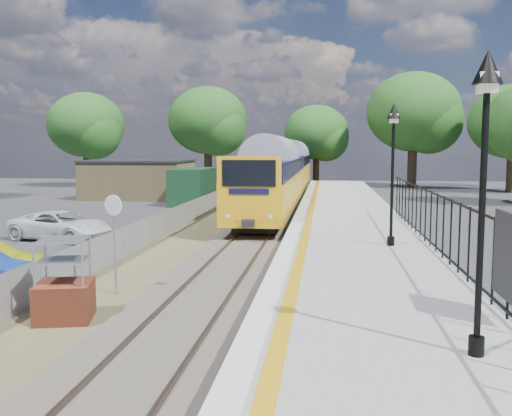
% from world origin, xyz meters
% --- Properties ---
extents(ground, '(120.00, 120.00, 0.00)m').
position_xyz_m(ground, '(0.00, 0.00, 0.00)').
color(ground, '#2D2D30').
rests_on(ground, ground).
extents(track_bed, '(5.90, 80.00, 0.29)m').
position_xyz_m(track_bed, '(-0.47, 9.67, 0.09)').
color(track_bed, '#473F38').
rests_on(track_bed, ground).
extents(platform, '(5.00, 70.00, 0.90)m').
position_xyz_m(platform, '(4.20, 8.00, 0.45)').
color(platform, gray).
rests_on(platform, ground).
extents(platform_edge, '(0.90, 70.00, 0.01)m').
position_xyz_m(platform_edge, '(2.14, 8.00, 0.90)').
color(platform_edge, silver).
rests_on(platform_edge, platform).
extents(victorian_lamp_south, '(0.44, 0.44, 4.60)m').
position_xyz_m(victorian_lamp_south, '(5.50, -4.00, 4.30)').
color(victorian_lamp_south, black).
rests_on(victorian_lamp_south, platform).
extents(victorian_lamp_north, '(0.44, 0.44, 4.60)m').
position_xyz_m(victorian_lamp_north, '(5.30, 6.00, 4.30)').
color(victorian_lamp_north, black).
rests_on(victorian_lamp_north, platform).
extents(palisade_fence, '(0.12, 26.00, 2.00)m').
position_xyz_m(palisade_fence, '(6.55, 2.24, 1.84)').
color(palisade_fence, black).
rests_on(palisade_fence, platform).
extents(wire_fence, '(0.06, 52.00, 1.20)m').
position_xyz_m(wire_fence, '(-4.20, 12.00, 0.60)').
color(wire_fence, '#999EA3').
rests_on(wire_fence, ground).
extents(outbuilding, '(10.80, 10.10, 3.12)m').
position_xyz_m(outbuilding, '(-10.91, 31.21, 1.52)').
color(outbuilding, '#938053').
rests_on(outbuilding, ground).
extents(tree_line, '(56.80, 43.80, 11.88)m').
position_xyz_m(tree_line, '(1.40, 42.00, 6.61)').
color(tree_line, '#332319').
rests_on(tree_line, ground).
extents(train, '(2.82, 40.83, 3.51)m').
position_xyz_m(train, '(0.00, 30.97, 2.34)').
color(train, gold).
rests_on(train, ground).
extents(brick_plinth, '(1.50, 1.50, 2.00)m').
position_xyz_m(brick_plinth, '(-2.87, -0.45, 0.96)').
color(brick_plinth, brown).
rests_on(brick_plinth, ground).
extents(speed_sign, '(0.55, 0.21, 2.82)m').
position_xyz_m(speed_sign, '(-2.52, 1.90, 1.92)').
color(speed_sign, '#999EA3').
rests_on(speed_sign, ground).
extents(car_white, '(5.05, 3.25, 1.29)m').
position_xyz_m(car_white, '(-8.49, 10.95, 0.65)').
color(car_white, silver).
rests_on(car_white, ground).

